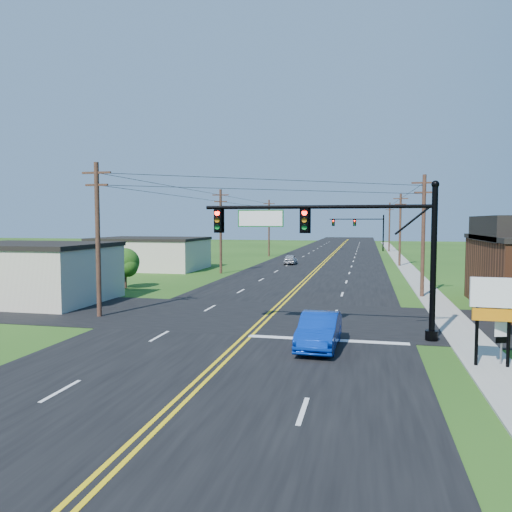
% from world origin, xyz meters
% --- Properties ---
extents(ground, '(260.00, 260.00, 0.00)m').
position_xyz_m(ground, '(0.00, 0.00, 0.00)').
color(ground, '#1F4012').
rests_on(ground, ground).
extents(road_main, '(16.00, 220.00, 0.04)m').
position_xyz_m(road_main, '(0.00, 50.00, 0.02)').
color(road_main, black).
rests_on(road_main, ground).
extents(road_cross, '(70.00, 10.00, 0.04)m').
position_xyz_m(road_cross, '(0.00, 12.00, 0.02)').
color(road_cross, black).
rests_on(road_cross, ground).
extents(sidewalk, '(2.00, 160.00, 0.08)m').
position_xyz_m(sidewalk, '(10.50, 40.00, 0.04)').
color(sidewalk, gray).
rests_on(sidewalk, ground).
extents(signal_mast_main, '(11.30, 0.60, 7.48)m').
position_xyz_m(signal_mast_main, '(4.34, 8.00, 4.75)').
color(signal_mast_main, black).
rests_on(signal_mast_main, ground).
extents(signal_mast_far, '(10.98, 0.60, 7.48)m').
position_xyz_m(signal_mast_far, '(4.44, 80.00, 4.55)').
color(signal_mast_far, black).
rests_on(signal_mast_far, ground).
extents(cream_bldg_near, '(10.20, 8.20, 4.10)m').
position_xyz_m(cream_bldg_near, '(-17.00, 14.00, 2.06)').
color(cream_bldg_near, beige).
rests_on(cream_bldg_near, ground).
extents(cream_bldg_far, '(12.20, 9.20, 3.70)m').
position_xyz_m(cream_bldg_far, '(-19.00, 38.00, 1.86)').
color(cream_bldg_far, beige).
rests_on(cream_bldg_far, ground).
extents(utility_pole_left_a, '(1.80, 0.28, 9.00)m').
position_xyz_m(utility_pole_left_a, '(-9.50, 10.00, 4.72)').
color(utility_pole_left_a, '#332117').
rests_on(utility_pole_left_a, ground).
extents(utility_pole_left_b, '(1.80, 0.28, 9.00)m').
position_xyz_m(utility_pole_left_b, '(-9.50, 35.00, 4.72)').
color(utility_pole_left_b, '#332117').
rests_on(utility_pole_left_b, ground).
extents(utility_pole_left_c, '(1.80, 0.28, 9.00)m').
position_xyz_m(utility_pole_left_c, '(-9.50, 62.00, 4.72)').
color(utility_pole_left_c, '#332117').
rests_on(utility_pole_left_c, ground).
extents(utility_pole_right_a, '(1.80, 0.28, 9.00)m').
position_xyz_m(utility_pole_right_a, '(9.80, 22.00, 4.72)').
color(utility_pole_right_a, '#332117').
rests_on(utility_pole_right_a, ground).
extents(utility_pole_right_b, '(1.80, 0.28, 9.00)m').
position_xyz_m(utility_pole_right_b, '(9.80, 48.00, 4.72)').
color(utility_pole_right_b, '#332117').
rests_on(utility_pole_right_b, ground).
extents(utility_pole_right_c, '(1.80, 0.28, 9.00)m').
position_xyz_m(utility_pole_right_c, '(9.80, 78.00, 4.72)').
color(utility_pole_right_c, '#332117').
rests_on(utility_pole_right_c, ground).
extents(tree_right_back, '(3.00, 3.00, 4.10)m').
position_xyz_m(tree_right_back, '(16.00, 26.00, 2.60)').
color(tree_right_back, '#332117').
rests_on(tree_right_back, ground).
extents(tree_left, '(2.40, 2.40, 3.37)m').
position_xyz_m(tree_left, '(-14.00, 22.00, 2.16)').
color(tree_left, '#332117').
rests_on(tree_left, ground).
extents(blue_car, '(1.76, 4.66, 1.52)m').
position_xyz_m(blue_car, '(3.77, 5.52, 0.76)').
color(blue_car, '#072FA9').
rests_on(blue_car, ground).
extents(distant_car, '(1.62, 3.76, 1.26)m').
position_xyz_m(distant_car, '(-3.85, 47.62, 0.63)').
color(distant_car, '#B3B4B9').
rests_on(distant_car, ground).
extents(route_sign, '(0.58, 0.22, 2.38)m').
position_xyz_m(route_sign, '(10.91, 4.33, 1.39)').
color(route_sign, slate).
rests_on(route_sign, ground).
extents(stop_sign, '(0.75, 0.12, 2.10)m').
position_xyz_m(stop_sign, '(11.97, 13.44, 1.51)').
color(stop_sign, slate).
rests_on(stop_sign, ground).
extents(pylon_sign, '(1.70, 0.32, 3.48)m').
position_xyz_m(pylon_sign, '(10.50, 3.98, 2.54)').
color(pylon_sign, black).
rests_on(pylon_sign, ground).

